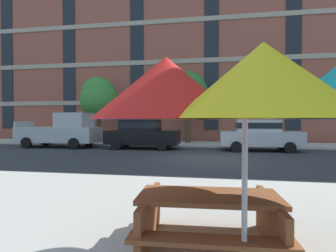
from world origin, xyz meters
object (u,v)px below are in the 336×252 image
at_px(pickup_silver, 62,131).
at_px(sedan_black, 142,133).
at_px(street_tree_middle, 188,93).
at_px(picnic_table, 209,216).
at_px(street_tree_left, 99,98).
at_px(sedan_silver, 259,134).
at_px(patio_umbrella, 245,94).

relative_size(pickup_silver, sedan_black, 1.16).
distance_m(pickup_silver, street_tree_middle, 8.99).
bearing_deg(pickup_silver, picnic_table, -51.88).
xyz_separation_m(pickup_silver, picnic_table, (9.49, -12.10, -0.54)).
distance_m(pickup_silver, street_tree_left, 4.05).
xyz_separation_m(street_tree_left, picnic_table, (8.36, -15.19, -2.89)).
bearing_deg(picnic_table, sedan_silver, 77.87).
distance_m(sedan_black, sedan_silver, 6.81).
bearing_deg(sedan_silver, street_tree_left, 164.24).
xyz_separation_m(patio_umbrella, picnic_table, (-0.38, 0.60, -1.51)).
distance_m(sedan_black, street_tree_middle, 5.19).
relative_size(sedan_silver, patio_umbrella, 1.38).
relative_size(pickup_silver, street_tree_left, 1.02).
bearing_deg(patio_umbrella, street_tree_middle, 97.34).
bearing_deg(patio_umbrella, picnic_table, 122.39).
relative_size(street_tree_left, picnic_table, 2.66).
xyz_separation_m(street_tree_middle, picnic_table, (1.72, -15.71, -3.24)).
xyz_separation_m(sedan_silver, patio_umbrella, (-2.22, -12.70, 1.05)).
distance_m(street_tree_left, street_tree_middle, 6.66).
height_order(pickup_silver, sedan_silver, pickup_silver).
height_order(patio_umbrella, picnic_table, patio_umbrella).
distance_m(street_tree_left, patio_umbrella, 18.10).
bearing_deg(pickup_silver, sedan_silver, -0.00).
height_order(sedan_silver, picnic_table, sedan_silver).
relative_size(pickup_silver, picnic_table, 2.72).
bearing_deg(street_tree_middle, picnic_table, -83.75).
relative_size(pickup_silver, street_tree_middle, 0.97).
bearing_deg(sedan_black, patio_umbrella, -70.15).
height_order(sedan_black, patio_umbrella, patio_umbrella).
distance_m(sedan_black, patio_umbrella, 13.54).
bearing_deg(street_tree_middle, patio_umbrella, -82.66).
height_order(street_tree_left, patio_umbrella, street_tree_left).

